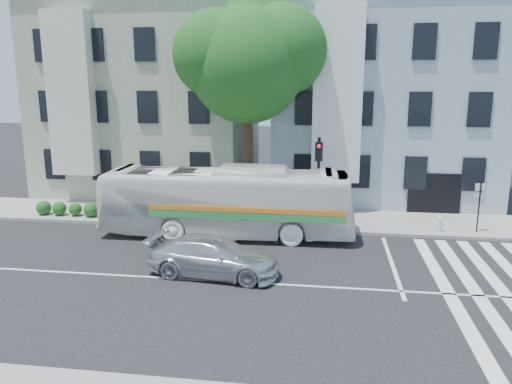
% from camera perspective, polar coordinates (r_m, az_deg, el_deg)
% --- Properties ---
extents(ground, '(120.00, 120.00, 0.00)m').
position_cam_1_polar(ground, '(17.63, -5.44, -10.04)').
color(ground, black).
rests_on(ground, ground).
extents(sidewalk_far, '(80.00, 4.00, 0.15)m').
position_cam_1_polar(sidewalk_far, '(25.03, -1.17, -2.91)').
color(sidewalk_far, gray).
rests_on(sidewalk_far, ground).
extents(building_left, '(12.00, 10.00, 11.00)m').
position_cam_1_polar(building_left, '(32.70, -11.56, 10.13)').
color(building_left, gray).
rests_on(building_left, ground).
extents(building_right, '(12.00, 10.00, 11.00)m').
position_cam_1_polar(building_right, '(30.98, 14.05, 9.89)').
color(building_right, '#91A2AC').
rests_on(building_right, ground).
extents(street_tree, '(7.30, 5.90, 11.10)m').
position_cam_1_polar(street_tree, '(24.86, -0.83, 15.05)').
color(street_tree, '#2D2116').
rests_on(street_tree, ground).
extents(bus, '(2.87, 11.18, 3.10)m').
position_cam_1_polar(bus, '(22.06, -3.35, -1.10)').
color(bus, white).
rests_on(bus, ground).
extents(sedan, '(2.41, 4.88, 1.36)m').
position_cam_1_polar(sedan, '(17.88, -4.86, -7.35)').
color(sedan, silver).
rests_on(sedan, ground).
extents(hedge, '(8.46, 2.83, 0.70)m').
position_cam_1_polar(hedge, '(25.42, -14.87, -2.10)').
color(hedge, '#1F621F').
rests_on(hedge, sidewalk_far).
extents(traffic_signal, '(0.43, 0.53, 4.29)m').
position_cam_1_polar(traffic_signal, '(22.80, 7.15, 2.40)').
color(traffic_signal, black).
rests_on(traffic_signal, ground).
extents(fire_hydrant, '(0.42, 0.25, 0.76)m').
position_cam_1_polar(fire_hydrant, '(23.75, 20.21, -3.40)').
color(fire_hydrant, silver).
rests_on(fire_hydrant, sidewalk_far).
extents(far_sign_pole, '(0.43, 0.19, 2.36)m').
position_cam_1_polar(far_sign_pole, '(24.17, 24.17, -0.73)').
color(far_sign_pole, black).
rests_on(far_sign_pole, sidewalk_far).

